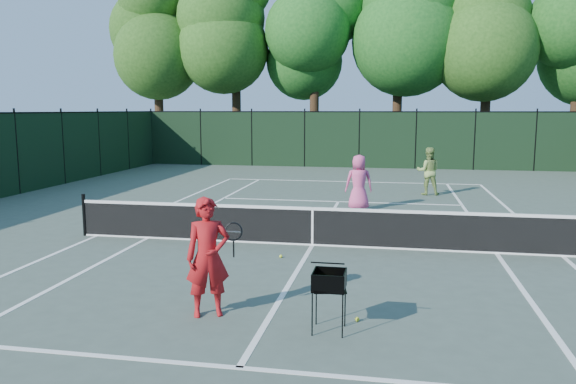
% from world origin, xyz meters
% --- Properties ---
extents(ground, '(90.00, 90.00, 0.00)m').
position_xyz_m(ground, '(0.00, 0.00, 0.00)').
color(ground, '#435146').
rests_on(ground, ground).
extents(sideline_doubles_left, '(0.10, 23.77, 0.01)m').
position_xyz_m(sideline_doubles_left, '(-5.49, 0.00, 0.00)').
color(sideline_doubles_left, white).
rests_on(sideline_doubles_left, ground).
extents(sideline_doubles_right, '(0.10, 23.77, 0.01)m').
position_xyz_m(sideline_doubles_right, '(5.49, 0.00, 0.00)').
color(sideline_doubles_right, white).
rests_on(sideline_doubles_right, ground).
extents(sideline_singles_left, '(0.10, 23.77, 0.01)m').
position_xyz_m(sideline_singles_left, '(-4.12, 0.00, 0.00)').
color(sideline_singles_left, white).
rests_on(sideline_singles_left, ground).
extents(sideline_singles_right, '(0.10, 23.77, 0.01)m').
position_xyz_m(sideline_singles_right, '(4.12, 0.00, 0.00)').
color(sideline_singles_right, white).
rests_on(sideline_singles_right, ground).
extents(baseline_far, '(10.97, 0.10, 0.01)m').
position_xyz_m(baseline_far, '(0.00, 11.88, 0.00)').
color(baseline_far, white).
rests_on(baseline_far, ground).
extents(service_line_near, '(8.23, 0.10, 0.01)m').
position_xyz_m(service_line_near, '(0.00, -6.40, 0.00)').
color(service_line_near, white).
rests_on(service_line_near, ground).
extents(service_line_far, '(8.23, 0.10, 0.01)m').
position_xyz_m(service_line_far, '(0.00, 6.40, 0.00)').
color(service_line_far, white).
rests_on(service_line_far, ground).
extents(center_service_line, '(0.10, 12.80, 0.01)m').
position_xyz_m(center_service_line, '(0.00, 0.00, 0.00)').
color(center_service_line, white).
rests_on(center_service_line, ground).
extents(tennis_net, '(11.69, 0.09, 1.06)m').
position_xyz_m(tennis_net, '(0.00, 0.00, 0.48)').
color(tennis_net, black).
rests_on(tennis_net, ground).
extents(fence_far, '(24.00, 0.05, 3.00)m').
position_xyz_m(fence_far, '(0.00, 18.00, 1.50)').
color(fence_far, black).
rests_on(fence_far, ground).
extents(tree_0, '(6.40, 6.40, 13.14)m').
position_xyz_m(tree_0, '(-13.00, 21.50, 8.16)').
color(tree_0, black).
rests_on(tree_0, ground).
extents(tree_1, '(6.80, 6.80, 13.98)m').
position_xyz_m(tree_1, '(-8.00, 22.00, 8.69)').
color(tree_1, black).
rests_on(tree_1, ground).
extents(tree_2, '(6.00, 6.00, 12.40)m').
position_xyz_m(tree_2, '(-3.00, 21.80, 7.73)').
color(tree_2, black).
rests_on(tree_2, ground).
extents(tree_3, '(7.00, 7.00, 14.45)m').
position_xyz_m(tree_3, '(2.00, 22.30, 9.01)').
color(tree_3, black).
rests_on(tree_3, ground).
extents(tree_4, '(6.20, 6.20, 12.97)m').
position_xyz_m(tree_4, '(7.00, 21.60, 8.14)').
color(tree_4, black).
rests_on(tree_4, ground).
extents(coach, '(0.81, 0.90, 1.85)m').
position_xyz_m(coach, '(-0.94, -4.73, 0.92)').
color(coach, '#A81317').
rests_on(coach, ground).
extents(player_pink, '(0.94, 0.69, 1.75)m').
position_xyz_m(player_pink, '(0.77, 4.94, 0.88)').
color(player_pink, '#D74B86').
rests_on(player_pink, ground).
extents(player_green, '(0.89, 0.71, 1.77)m').
position_xyz_m(player_green, '(3.12, 8.61, 0.88)').
color(player_green, '#86A251').
rests_on(player_green, ground).
extents(ball_hopper, '(0.54, 0.54, 0.89)m').
position_xyz_m(ball_hopper, '(0.95, -5.03, 0.75)').
color(ball_hopper, black).
rests_on(ball_hopper, ground).
extents(loose_ball_near_cart, '(0.07, 0.07, 0.07)m').
position_xyz_m(loose_ball_near_cart, '(1.33, -4.59, 0.03)').
color(loose_ball_near_cart, '#C9D12A').
rests_on(loose_ball_near_cart, ground).
extents(loose_ball_midcourt, '(0.07, 0.07, 0.07)m').
position_xyz_m(loose_ball_midcourt, '(-0.51, -1.21, 0.03)').
color(loose_ball_midcourt, '#CEE02D').
rests_on(loose_ball_midcourt, ground).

